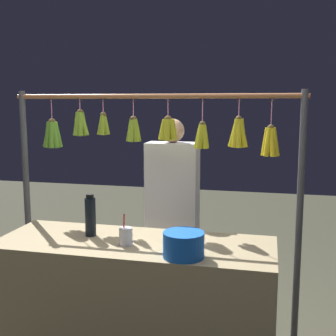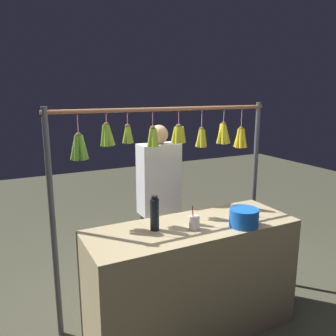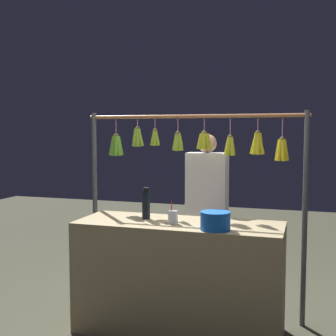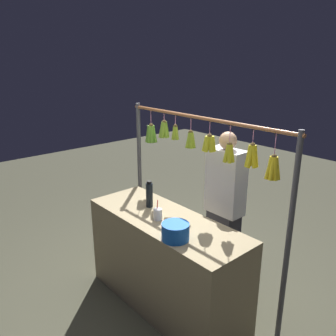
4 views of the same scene
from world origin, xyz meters
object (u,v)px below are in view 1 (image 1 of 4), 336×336
Objects in this scene: water_bottle at (90,216)px; vendor_person at (172,226)px; blue_bucket at (184,245)px; drink_cup at (126,236)px.

water_bottle is 0.16× the size of vendor_person.
drink_cup is (0.36, -0.12, -0.02)m from blue_bucket.
water_bottle is at bearing 62.12° from vendor_person.
blue_bucket is at bearing 161.77° from drink_cup.
water_bottle reaches higher than drink_cup.
blue_bucket is at bearing 106.23° from vendor_person.
vendor_person is at bearing -117.88° from water_bottle.
blue_bucket is 0.38m from drink_cup.
drink_cup is at bearing 83.26° from vendor_person.
water_bottle is at bearing -20.59° from blue_bucket.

